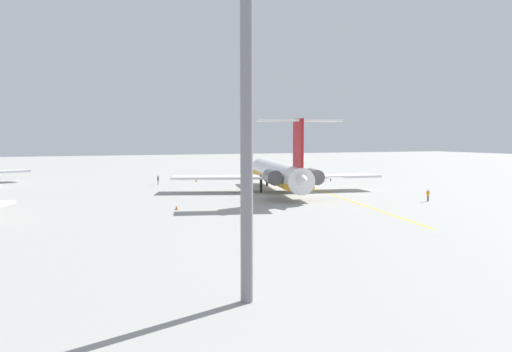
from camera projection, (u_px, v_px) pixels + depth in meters
ground at (334, 192)px, 90.11m from camera, size 394.41×394.41×0.00m
main_jetliner at (279, 173)px, 89.04m from camera, size 40.11×35.87×11.84m
ground_crew_near_nose at (428, 194)px, 76.58m from camera, size 0.28×0.39×1.75m
ground_crew_near_tail at (158, 179)px, 102.83m from camera, size 0.47×0.29×1.83m
ground_crew_portside at (331, 176)px, 111.78m from camera, size 0.28×0.42×1.75m
safety_cone_nose at (196, 180)px, 110.20m from camera, size 0.40×0.40×0.55m
safety_cone_wingtip at (176, 208)px, 67.63m from camera, size 0.40×0.40×0.55m
taxiway_centreline at (318, 190)px, 93.47m from camera, size 80.13×18.89×0.01m
light_mast at (246, 46)px, 28.87m from camera, size 4.00×0.70×26.07m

